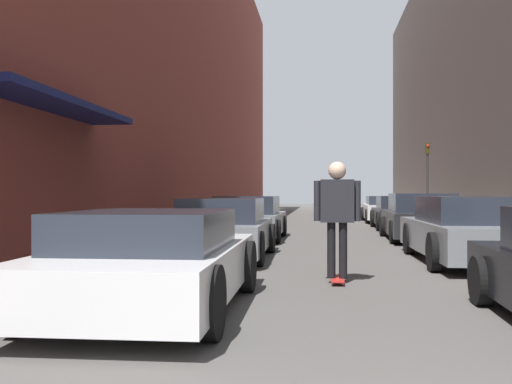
{
  "coord_description": "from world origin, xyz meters",
  "views": [
    {
      "loc": [
        -0.41,
        -1.31,
        1.39
      ],
      "look_at": [
        -2.03,
        12.6,
        1.4
      ],
      "focal_mm": 40.0,
      "sensor_mm": 36.0,
      "label": 1
    }
  ],
  "objects_px": {
    "parked_car_right_1": "(464,231)",
    "traffic_light": "(427,173)",
    "parked_car_right_3": "(398,213)",
    "parked_car_right_4": "(385,209)",
    "parked_car_right_2": "(420,218)",
    "parked_car_left_1": "(224,229)",
    "parked_car_left_2": "(248,218)",
    "skateboarder": "(337,208)",
    "parked_car_left_0": "(153,261)"
  },
  "relations": [
    {
      "from": "parked_car_left_2",
      "to": "parked_car_right_2",
      "type": "relative_size",
      "value": 0.96
    },
    {
      "from": "parked_car_left_2",
      "to": "skateboarder",
      "type": "xyz_separation_m",
      "value": [
        2.41,
        -7.86,
        0.53
      ]
    },
    {
      "from": "skateboarder",
      "to": "traffic_light",
      "type": "xyz_separation_m",
      "value": [
        4.14,
        15.57,
        1.04
      ]
    },
    {
      "from": "parked_car_right_1",
      "to": "parked_car_right_4",
      "type": "distance_m",
      "value": 15.46
    },
    {
      "from": "parked_car_right_4",
      "to": "traffic_light",
      "type": "bearing_deg",
      "value": -61.57
    },
    {
      "from": "parked_car_right_2",
      "to": "skateboarder",
      "type": "distance_m",
      "value": 8.6
    },
    {
      "from": "parked_car_left_1",
      "to": "parked_car_right_2",
      "type": "relative_size",
      "value": 0.94
    },
    {
      "from": "parked_car_left_0",
      "to": "parked_car_right_1",
      "type": "distance_m",
      "value": 7.01
    },
    {
      "from": "parked_car_left_2",
      "to": "parked_car_right_3",
      "type": "xyz_separation_m",
      "value": [
        5.06,
        5.38,
        -0.01
      ]
    },
    {
      "from": "traffic_light",
      "to": "parked_car_right_2",
      "type": "bearing_deg",
      "value": -101.68
    },
    {
      "from": "parked_car_left_2",
      "to": "parked_car_right_4",
      "type": "height_order",
      "value": "parked_car_left_2"
    },
    {
      "from": "parked_car_left_1",
      "to": "traffic_light",
      "type": "height_order",
      "value": "traffic_light"
    },
    {
      "from": "parked_car_right_1",
      "to": "traffic_light",
      "type": "relative_size",
      "value": 1.43
    },
    {
      "from": "parked_car_left_1",
      "to": "parked_car_right_4",
      "type": "distance_m",
      "value": 16.07
    },
    {
      "from": "parked_car_right_3",
      "to": "parked_car_right_4",
      "type": "bearing_deg",
      "value": 89.64
    },
    {
      "from": "parked_car_left_0",
      "to": "parked_car_right_2",
      "type": "bearing_deg",
      "value": 65.32
    },
    {
      "from": "parked_car_right_2",
      "to": "skateboarder",
      "type": "bearing_deg",
      "value": -107.74
    },
    {
      "from": "parked_car_left_2",
      "to": "traffic_light",
      "type": "xyz_separation_m",
      "value": [
        6.55,
        7.71,
        1.57
      ]
    },
    {
      "from": "parked_car_right_1",
      "to": "parked_car_right_4",
      "type": "height_order",
      "value": "parked_car_right_1"
    },
    {
      "from": "parked_car_left_2",
      "to": "parked_car_right_2",
      "type": "height_order",
      "value": "parked_car_right_2"
    },
    {
      "from": "parked_car_right_1",
      "to": "traffic_light",
      "type": "xyz_separation_m",
      "value": [
        1.59,
        12.76,
        1.55
      ]
    },
    {
      "from": "parked_car_right_3",
      "to": "skateboarder",
      "type": "distance_m",
      "value": 13.52
    },
    {
      "from": "parked_car_left_1",
      "to": "parked_car_left_2",
      "type": "distance_m",
      "value": 4.88
    },
    {
      "from": "parked_car_left_2",
      "to": "parked_car_right_1",
      "type": "distance_m",
      "value": 7.08
    },
    {
      "from": "parked_car_right_1",
      "to": "traffic_light",
      "type": "bearing_deg",
      "value": 82.91
    },
    {
      "from": "parked_car_left_1",
      "to": "skateboarder",
      "type": "height_order",
      "value": "skateboarder"
    },
    {
      "from": "traffic_light",
      "to": "parked_car_left_0",
      "type": "bearing_deg",
      "value": -109.55
    },
    {
      "from": "parked_car_left_0",
      "to": "parked_car_right_4",
      "type": "relative_size",
      "value": 0.96
    },
    {
      "from": "parked_car_left_1",
      "to": "parked_car_right_3",
      "type": "bearing_deg",
      "value": 64.26
    },
    {
      "from": "parked_car_right_4",
      "to": "skateboarder",
      "type": "relative_size",
      "value": 2.41
    },
    {
      "from": "traffic_light",
      "to": "skateboarder",
      "type": "bearing_deg",
      "value": -104.9
    },
    {
      "from": "skateboarder",
      "to": "parked_car_right_3",
      "type": "bearing_deg",
      "value": 78.66
    },
    {
      "from": "parked_car_right_1",
      "to": "parked_car_right_3",
      "type": "xyz_separation_m",
      "value": [
        0.1,
        10.43,
        -0.03
      ]
    },
    {
      "from": "parked_car_right_3",
      "to": "parked_car_right_4",
      "type": "relative_size",
      "value": 0.89
    },
    {
      "from": "parked_car_left_2",
      "to": "traffic_light",
      "type": "height_order",
      "value": "traffic_light"
    },
    {
      "from": "parked_car_right_1",
      "to": "parked_car_right_2",
      "type": "bearing_deg",
      "value": 89.37
    },
    {
      "from": "parked_car_right_1",
      "to": "skateboarder",
      "type": "distance_m",
      "value": 3.83
    },
    {
      "from": "parked_car_right_4",
      "to": "traffic_light",
      "type": "distance_m",
      "value": 3.45
    },
    {
      "from": "parked_car_right_3",
      "to": "skateboarder",
      "type": "xyz_separation_m",
      "value": [
        -2.65,
        -13.24,
        0.54
      ]
    },
    {
      "from": "parked_car_right_1",
      "to": "parked_car_right_3",
      "type": "distance_m",
      "value": 10.43
    },
    {
      "from": "traffic_light",
      "to": "parked_car_left_1",
      "type": "bearing_deg",
      "value": -117.08
    },
    {
      "from": "parked_car_right_4",
      "to": "skateboarder",
      "type": "height_order",
      "value": "skateboarder"
    },
    {
      "from": "parked_car_right_2",
      "to": "parked_car_left_2",
      "type": "bearing_deg",
      "value": -176.46
    },
    {
      "from": "parked_car_right_2",
      "to": "parked_car_right_3",
      "type": "bearing_deg",
      "value": 89.56
    },
    {
      "from": "parked_car_left_0",
      "to": "parked_car_right_4",
      "type": "bearing_deg",
      "value": 76.63
    },
    {
      "from": "parked_car_right_4",
      "to": "traffic_light",
      "type": "xyz_separation_m",
      "value": [
        1.46,
        -2.69,
        1.58
      ]
    },
    {
      "from": "parked_car_right_1",
      "to": "parked_car_right_2",
      "type": "height_order",
      "value": "parked_car_right_2"
    },
    {
      "from": "parked_car_right_1",
      "to": "parked_car_right_2",
      "type": "xyz_separation_m",
      "value": [
        0.06,
        5.37,
        0.01
      ]
    },
    {
      "from": "parked_car_left_0",
      "to": "parked_car_right_1",
      "type": "xyz_separation_m",
      "value": [
        4.77,
        5.14,
        0.05
      ]
    },
    {
      "from": "parked_car_right_2",
      "to": "traffic_light",
      "type": "bearing_deg",
      "value": 78.32
    }
  ]
}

